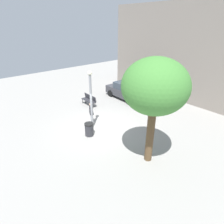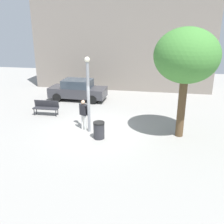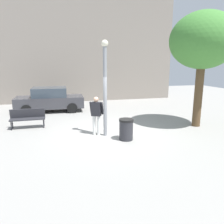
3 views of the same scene
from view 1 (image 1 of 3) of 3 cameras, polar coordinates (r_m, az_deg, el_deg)
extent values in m
plane|color=gray|center=(13.27, -4.25, -4.75)|extent=(36.00, 36.00, 0.00)
cube|color=gray|center=(18.95, 20.39, 16.28)|extent=(15.13, 2.00, 8.21)
cylinder|color=gray|center=(12.55, -6.23, 2.75)|extent=(0.16, 0.16, 3.70)
sphere|color=#F2EACC|center=(11.93, -6.69, 11.49)|extent=(0.28, 0.28, 0.28)
cylinder|color=white|center=(13.61, -6.18, -1.97)|extent=(0.14, 0.14, 0.85)
cylinder|color=white|center=(13.43, -6.09, -2.36)|extent=(0.14, 0.14, 0.85)
cube|color=#232328|center=(13.20, -6.28, 0.62)|extent=(0.46, 0.39, 0.60)
sphere|color=tan|center=(13.03, -6.37, 2.25)|extent=(0.22, 0.22, 0.22)
cylinder|color=#232328|center=(13.42, -6.19, 1.19)|extent=(0.19, 0.24, 0.55)
cylinder|color=#232328|center=(12.96, -5.96, 0.30)|extent=(0.19, 0.24, 0.55)
cube|color=#2D2D33|center=(16.68, -7.03, 3.45)|extent=(1.60, 0.46, 0.06)
cube|color=#2D2D33|center=(16.68, -6.54, 4.41)|extent=(1.60, 0.14, 0.44)
cylinder|color=black|center=(16.14, -6.00, 1.80)|extent=(0.05, 0.05, 0.42)
cylinder|color=black|center=(17.25, -8.79, 3.25)|extent=(0.05, 0.05, 0.42)
cylinder|color=black|center=(16.31, -5.08, 2.10)|extent=(0.05, 0.05, 0.42)
cylinder|color=black|center=(17.41, -7.91, 3.52)|extent=(0.05, 0.05, 0.42)
cylinder|color=brown|center=(9.83, 11.33, -6.85)|extent=(0.39, 0.39, 3.00)
ellipsoid|color=#428235|center=(8.75, 12.77, 7.51)|extent=(3.05, 3.05, 2.60)
cube|color=#38383D|center=(18.04, 4.28, 5.89)|extent=(4.25, 1.83, 0.70)
cube|color=#333D47|center=(17.84, 4.35, 7.80)|extent=(2.15, 1.63, 0.60)
cylinder|color=black|center=(17.80, 9.11, 4.33)|extent=(0.65, 0.24, 0.64)
cylinder|color=black|center=(16.72, 5.37, 3.11)|extent=(0.65, 0.24, 0.64)
cylinder|color=black|center=(19.59, 3.29, 6.61)|extent=(0.65, 0.24, 0.64)
cylinder|color=black|center=(18.61, -0.40, 5.61)|extent=(0.65, 0.24, 0.64)
cylinder|color=#2D2D33|center=(12.33, -6.83, -5.33)|extent=(0.56, 0.56, 0.78)
cylinder|color=black|center=(12.11, -6.93, -3.58)|extent=(0.58, 0.58, 0.08)
camera|label=2|loc=(8.46, -79.91, -4.17)|focal=40.56mm
camera|label=3|loc=(12.35, -48.47, -0.58)|focal=34.69mm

